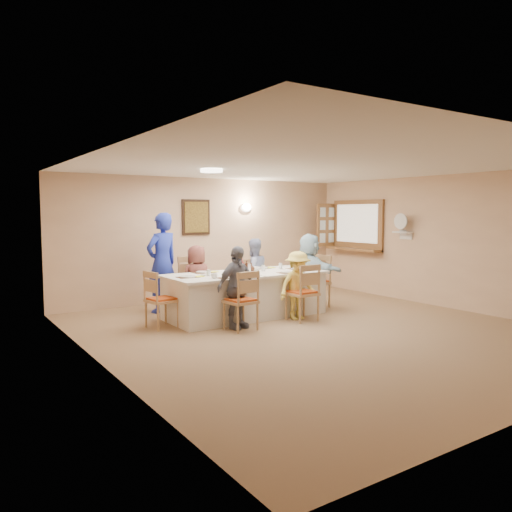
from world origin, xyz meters
TOP-DOWN VIEW (x-y plane):
  - ground at (0.00, 0.00)m, footprint 7.00×7.00m
  - room_walls at (0.00, 0.00)m, footprint 7.00×7.00m
  - wall_picture at (-0.30, 3.46)m, footprint 0.62×0.05m
  - wall_sconce at (0.90, 3.44)m, footprint 0.26×0.09m
  - ceiling_light at (-1.00, 1.50)m, footprint 0.36×0.36m
  - serving_hatch at (3.21, 2.40)m, footprint 0.06×1.50m
  - hatch_sill at (3.09, 2.40)m, footprint 0.30×1.50m
  - shutter_door at (2.95, 3.16)m, footprint 0.55×0.04m
  - fan_shelf at (3.13, 1.05)m, footprint 0.22×0.36m
  - desk_fan at (3.10, 1.05)m, footprint 0.30×0.30m
  - dining_table at (-0.35, 1.50)m, footprint 2.80×1.18m
  - chair_back_left at (-0.95, 2.30)m, footprint 0.53×0.53m
  - chair_back_right at (0.25, 2.30)m, footprint 0.45×0.45m
  - chair_front_left at (-0.95, 0.70)m, footprint 0.47×0.47m
  - chair_front_right at (0.25, 0.70)m, footprint 0.46×0.46m
  - chair_left_end at (-1.90, 1.50)m, footprint 0.50×0.50m
  - chair_right_end at (1.20, 1.50)m, footprint 0.48×0.48m
  - diner_back_left at (-0.95, 2.18)m, footprint 0.60×0.40m
  - diner_back_right at (0.25, 2.18)m, footprint 0.67×0.54m
  - diner_front_left at (-0.95, 0.82)m, footprint 0.88×0.62m
  - diner_front_right at (0.25, 0.82)m, footprint 0.77×0.48m
  - diner_right_end at (1.07, 1.50)m, footprint 1.37×0.64m
  - caregiver at (-1.40, 2.65)m, footprint 0.88×0.78m
  - placemat_fl at (-0.95, 1.08)m, footprint 0.35×0.26m
  - plate_fl at (-0.95, 1.08)m, footprint 0.25×0.25m
  - napkin_fl at (-0.77, 1.03)m, footprint 0.15×0.15m
  - placemat_fr at (0.25, 1.08)m, footprint 0.35×0.26m
  - plate_fr at (0.25, 1.08)m, footprint 0.26×0.26m
  - napkin_fr at (0.43, 1.03)m, footprint 0.14×0.14m
  - placemat_bl at (-0.95, 1.92)m, footprint 0.37×0.27m
  - plate_bl at (-0.95, 1.92)m, footprint 0.25×0.25m
  - napkin_bl at (-0.77, 1.87)m, footprint 0.13×0.13m
  - placemat_br at (0.25, 1.92)m, footprint 0.33×0.24m
  - plate_br at (0.25, 1.92)m, footprint 0.25×0.25m
  - napkin_br at (0.43, 1.87)m, footprint 0.15×0.15m
  - placemat_le at (-1.45, 1.50)m, footprint 0.33×0.25m
  - plate_le at (-1.45, 1.50)m, footprint 0.25×0.25m
  - napkin_le at (-1.27, 1.45)m, footprint 0.14×0.14m
  - placemat_re at (0.77, 1.50)m, footprint 0.35×0.26m
  - plate_re at (0.77, 1.50)m, footprint 0.24×0.24m
  - napkin_re at (0.95, 1.45)m, footprint 0.13×0.13m
  - teacup_a at (-1.16, 1.14)m, footprint 0.11×0.11m
  - teacup_b at (0.07, 2.06)m, footprint 0.13×0.13m
  - bowl_a at (-0.56, 1.25)m, footprint 0.28×0.28m
  - bowl_b at (-0.02, 1.73)m, footprint 0.33×0.33m
  - condiment_ketchup at (-0.44, 1.48)m, footprint 0.10×0.11m
  - condiment_brown at (-0.28, 1.58)m, footprint 0.13×0.13m
  - condiment_malt at (-0.25, 1.49)m, footprint 0.18×0.18m
  - drinking_glass at (-0.50, 1.55)m, footprint 0.07×0.07m

SIDE VIEW (x-z plane):
  - ground at x=0.00m, z-range 0.00..0.00m
  - dining_table at x=-0.35m, z-range 0.00..0.76m
  - chair_back_right at x=0.25m, z-range 0.00..0.89m
  - chair_left_end at x=-1.90m, z-range 0.00..0.91m
  - chair_front_left at x=-0.95m, z-range 0.00..0.92m
  - chair_front_right at x=0.25m, z-range 0.00..0.96m
  - chair_right_end at x=1.20m, z-range 0.00..0.99m
  - chair_back_left at x=-0.95m, z-range 0.00..1.01m
  - diner_front_right at x=0.25m, z-range 0.00..1.15m
  - diner_back_left at x=-0.95m, z-range 0.00..1.22m
  - diner_front_left at x=-0.95m, z-range 0.00..1.28m
  - diner_back_right at x=0.25m, z-range 0.00..1.30m
  - diner_right_end at x=1.07m, z-range 0.00..1.40m
  - placemat_fl at x=-0.95m, z-range 0.76..0.77m
  - placemat_fr at x=0.25m, z-range 0.76..0.77m
  - placemat_bl at x=-0.95m, z-range 0.76..0.77m
  - placemat_br at x=0.25m, z-range 0.76..0.77m
  - placemat_le at x=-1.45m, z-range 0.76..0.77m
  - placemat_re at x=0.77m, z-range 0.76..0.77m
  - napkin_fl at x=-0.77m, z-range 0.77..0.77m
  - napkin_fr at x=0.43m, z-range 0.77..0.77m
  - napkin_bl at x=-0.77m, z-range 0.77..0.77m
  - napkin_br at x=0.43m, z-range 0.77..0.77m
  - napkin_le at x=-1.27m, z-range 0.77..0.77m
  - napkin_re at x=0.95m, z-range 0.77..0.77m
  - plate_fl at x=-0.95m, z-range 0.77..0.78m
  - plate_fr at x=0.25m, z-range 0.76..0.78m
  - plate_bl at x=-0.95m, z-range 0.77..0.78m
  - plate_br at x=0.25m, z-range 0.77..0.78m
  - plate_le at x=-1.45m, z-range 0.77..0.78m
  - plate_re at x=0.77m, z-range 0.77..0.78m
  - bowl_a at x=-0.56m, z-range 0.76..0.82m
  - bowl_b at x=-0.02m, z-range 0.76..0.82m
  - teacup_b at x=0.07m, z-range 0.76..0.84m
  - teacup_a at x=-1.16m, z-range 0.76..0.84m
  - drinking_glass at x=-0.50m, z-range 0.76..0.87m
  - condiment_malt at x=-0.25m, z-range 0.76..0.93m
  - condiment_brown at x=-0.28m, z-range 0.76..0.96m
  - condiment_ketchup at x=-0.44m, z-range 0.76..1.01m
  - caregiver at x=-1.40m, z-range 0.00..1.79m
  - hatch_sill at x=3.09m, z-range 0.95..1.00m
  - fan_shelf at x=3.13m, z-range 1.39..1.41m
  - serving_hatch at x=3.21m, z-range 0.92..2.08m
  - shutter_door at x=2.95m, z-range 1.00..2.00m
  - room_walls at x=0.00m, z-range -1.99..5.01m
  - desk_fan at x=3.10m, z-range 1.41..1.69m
  - wall_picture at x=-0.30m, z-range 1.34..2.06m
  - wall_sconce at x=0.90m, z-range 1.81..1.99m
  - ceiling_light at x=-1.00m, z-range 2.45..2.50m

